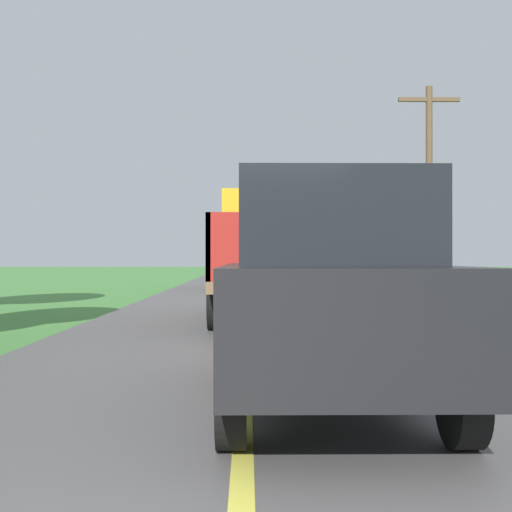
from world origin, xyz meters
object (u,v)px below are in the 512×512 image
at_px(banana_truck_near, 271,253).
at_px(banana_truck_far, 252,256).
at_px(utility_pole_roadside, 429,186).
at_px(following_car, 325,291).

xyz_separation_m(banana_truck_near, banana_truck_far, (-0.31, 13.30, -0.01)).
distance_m(banana_truck_far, utility_pole_roadside, 9.63).
xyz_separation_m(banana_truck_far, following_car, (0.47, -21.71, -0.40)).
relative_size(banana_truck_near, utility_pole_roadside, 0.88).
bearing_deg(following_car, banana_truck_near, 91.11).
bearing_deg(banana_truck_near, banana_truck_far, 91.33).
height_order(banana_truck_near, following_car, banana_truck_near).
bearing_deg(banana_truck_near, utility_pole_roadside, 47.88).
distance_m(banana_truck_near, following_car, 8.42).
xyz_separation_m(banana_truck_far, utility_pole_roadside, (5.32, -7.76, 2.09)).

